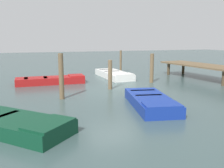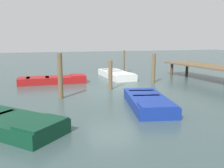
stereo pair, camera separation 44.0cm
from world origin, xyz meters
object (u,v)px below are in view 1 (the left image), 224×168
at_px(rowboat_dark_green, 11,123).
at_px(mooring_piling_far_right, 61,76).
at_px(rowboat_blue, 151,101).
at_px(mooring_piling_center, 121,61).
at_px(rowboat_red, 51,80).
at_px(mooring_piling_mid_left, 110,75).
at_px(mooring_piling_near_left, 152,68).
at_px(dock_segment, 201,66).
at_px(rowboat_white, 114,74).

bearing_deg(rowboat_dark_green, mooring_piling_far_right, 106.04).
height_order(rowboat_blue, mooring_piling_center, mooring_piling_center).
height_order(rowboat_red, mooring_piling_mid_left, mooring_piling_mid_left).
height_order(mooring_piling_near_left, mooring_piling_mid_left, mooring_piling_near_left).
xyz_separation_m(dock_segment, rowboat_white, (-2.46, -5.19, -0.64)).
bearing_deg(mooring_piling_near_left, mooring_piling_center, -179.42).
xyz_separation_m(mooring_piling_center, mooring_piling_mid_left, (6.01, -2.97, -0.10)).
height_order(rowboat_red, mooring_piling_near_left, mooring_piling_near_left).
height_order(dock_segment, mooring_piling_near_left, mooring_piling_near_left).
bearing_deg(rowboat_blue, mooring_piling_center, 176.93).
xyz_separation_m(rowboat_white, mooring_piling_mid_left, (3.71, -1.55, 0.55)).
xyz_separation_m(dock_segment, rowboat_red, (-1.41, -9.49, -0.64)).
bearing_deg(dock_segment, mooring_piling_center, -147.70).
bearing_deg(rowboat_dark_green, mooring_piling_near_left, 83.06).
xyz_separation_m(mooring_piling_near_left, mooring_piling_far_right, (2.40, -5.72, 0.13)).
bearing_deg(mooring_piling_far_right, rowboat_white, 139.85).
height_order(rowboat_white, mooring_piling_mid_left, mooring_piling_mid_left).
bearing_deg(mooring_piling_near_left, rowboat_white, -151.00).
height_order(rowboat_red, mooring_piling_center, mooring_piling_center).
distance_m(rowboat_blue, mooring_piling_center, 10.12).
bearing_deg(rowboat_dark_green, rowboat_blue, 56.62).
distance_m(dock_segment, mooring_piling_mid_left, 6.86).
bearing_deg(mooring_piling_mid_left, dock_segment, 100.49).
relative_size(rowboat_red, mooring_piling_mid_left, 2.56).
height_order(rowboat_red, rowboat_white, same).
bearing_deg(rowboat_white, mooring_piling_center, 146.93).
bearing_deg(mooring_piling_far_right, dock_segment, 105.28).
height_order(dock_segment, mooring_piling_center, mooring_piling_center).
height_order(rowboat_blue, rowboat_dark_green, same).
relative_size(rowboat_blue, mooring_piling_mid_left, 2.39).
relative_size(rowboat_dark_green, mooring_piling_near_left, 2.12).
bearing_deg(mooring_piling_far_right, rowboat_blue, 51.74).
xyz_separation_m(rowboat_dark_green, mooring_piling_mid_left, (-4.66, 4.64, 0.55)).
bearing_deg(rowboat_white, rowboat_red, -77.82).
relative_size(rowboat_white, mooring_piling_mid_left, 2.63).
bearing_deg(mooring_piling_near_left, rowboat_dark_green, -53.23).
height_order(rowboat_dark_green, mooring_piling_near_left, mooring_piling_near_left).
relative_size(mooring_piling_near_left, mooring_piling_mid_left, 1.14).
height_order(dock_segment, rowboat_dark_green, dock_segment).
relative_size(dock_segment, rowboat_blue, 1.71).
bearing_deg(rowboat_dark_green, mooring_piling_mid_left, 91.41).
relative_size(rowboat_red, mooring_piling_near_left, 2.25).
relative_size(mooring_piling_near_left, mooring_piling_center, 1.01).
xyz_separation_m(rowboat_red, mooring_piling_center, (-3.35, 5.71, 0.65)).
bearing_deg(rowboat_white, rowboat_dark_green, -38.01).
height_order(dock_segment, rowboat_white, dock_segment).
height_order(rowboat_blue, rowboat_white, same).
xyz_separation_m(dock_segment, mooring_piling_near_left, (0.18, -3.73, 0.02)).
relative_size(mooring_piling_near_left, mooring_piling_far_right, 0.87).
distance_m(rowboat_blue, rowboat_white, 7.55).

